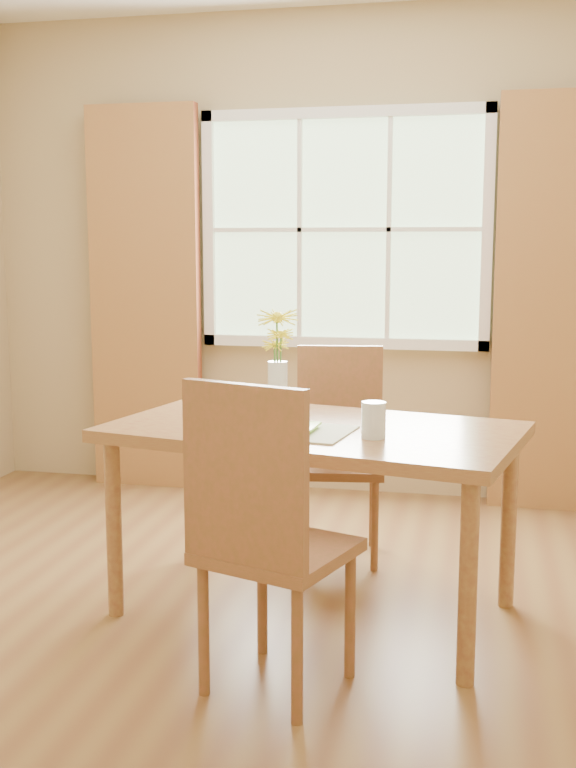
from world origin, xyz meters
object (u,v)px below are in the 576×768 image
(chair_far, at_px, (339,442))
(water_glass, at_px, (374,421))
(croissant_sandwich, at_px, (276,408))
(flower_vase, at_px, (278,350))
(dining_table, at_px, (314,445))
(chair_near, at_px, (263,527))

(chair_far, distance_m, water_glass, 0.95)
(croissant_sandwich, height_order, flower_vase, flower_vase)
(water_glass, bearing_deg, croissant_sandwich, 165.82)
(dining_table, distance_m, water_glass, 0.33)
(dining_table, height_order, croissant_sandwich, croissant_sandwich)
(chair_near, bearing_deg, water_glass, 81.77)
(dining_table, relative_size, flower_vase, 3.95)
(dining_table, distance_m, croissant_sandwich, 0.21)
(croissant_sandwich, distance_m, water_glass, 0.39)
(chair_far, distance_m, flower_vase, 0.66)
(croissant_sandwich, xyz_separation_m, water_glass, (0.38, -0.10, -0.01))
(chair_far, height_order, croissant_sandwich, chair_far)
(chair_near, distance_m, flower_vase, 1.09)
(dining_table, bearing_deg, water_glass, -22.37)
(dining_table, xyz_separation_m, flower_vase, (-0.21, 0.29, 0.33))
(chair_far, bearing_deg, dining_table, -97.30)
(chair_near, distance_m, chair_far, 1.41)
(water_glass, bearing_deg, chair_near, -117.14)
(chair_near, height_order, croissant_sandwich, chair_near)
(chair_far, bearing_deg, water_glass, -81.76)
(dining_table, xyz_separation_m, chair_far, (-0.01, 0.70, -0.14))
(dining_table, relative_size, chair_near, 1.63)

